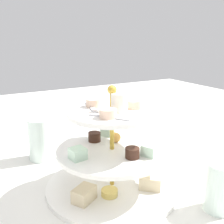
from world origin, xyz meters
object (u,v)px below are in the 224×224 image
(butter_knife_left, at_px, (156,143))
(tiered_serving_stand, at_px, (112,158))
(water_glass_tall_right, at_px, (40,139))
(water_glass_mid_back, at_px, (220,187))

(butter_knife_left, bearing_deg, tiered_serving_stand, 89.91)
(tiered_serving_stand, bearing_deg, butter_knife_left, 123.13)
(water_glass_tall_right, xyz_separation_m, water_glass_mid_back, (0.41, 0.25, -0.01))
(water_glass_tall_right, relative_size, water_glass_mid_back, 1.17)
(water_glass_tall_right, bearing_deg, butter_knife_left, 79.15)
(tiered_serving_stand, xyz_separation_m, water_glass_mid_back, (0.18, 0.15, -0.02))
(tiered_serving_stand, height_order, butter_knife_left, tiered_serving_stand)
(water_glass_tall_right, bearing_deg, tiered_serving_stand, 23.25)
(butter_knife_left, relative_size, water_glass_mid_back, 1.66)
(tiered_serving_stand, distance_m, water_glass_mid_back, 0.23)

